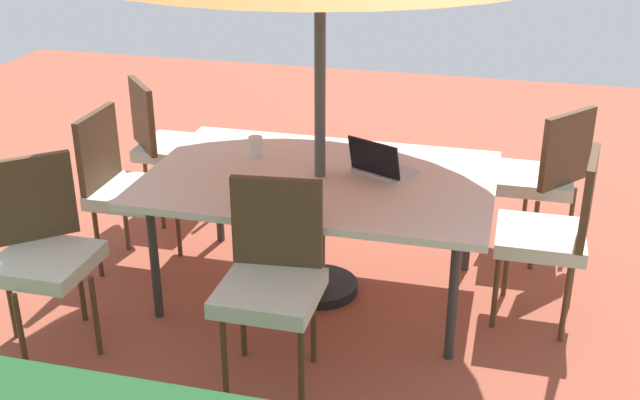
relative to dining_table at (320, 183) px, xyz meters
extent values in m
cube|color=#9E4C38|center=(0.00, 0.00, -0.70)|extent=(10.00, 10.00, 0.02)
cube|color=silver|center=(0.00, 0.00, 0.02)|extent=(1.90, 1.26, 0.04)
cylinder|color=#333333|center=(-0.80, -0.48, -0.34)|extent=(0.05, 0.05, 0.69)
cylinder|color=#333333|center=(0.80, -0.48, -0.34)|extent=(0.05, 0.05, 0.69)
cylinder|color=#333333|center=(-0.80, 0.48, -0.34)|extent=(0.05, 0.05, 0.69)
cylinder|color=#333333|center=(0.80, 0.48, -0.34)|extent=(0.05, 0.05, 0.69)
cylinder|color=#4C4C4C|center=(0.00, 0.00, 0.43)|extent=(0.06, 0.06, 2.23)
cylinder|color=black|center=(0.00, 0.00, -0.66)|extent=(0.44, 0.44, 0.06)
cube|color=silver|center=(1.23, -0.81, -0.20)|extent=(0.46, 0.46, 0.08)
cube|color=#4C3823|center=(1.39, -0.67, 0.07)|extent=(0.32, 0.35, 0.45)
cylinder|color=#4C3823|center=(0.98, -0.79, -0.46)|extent=(0.03, 0.03, 0.45)
cylinder|color=#4C3823|center=(1.22, -1.06, -0.46)|extent=(0.03, 0.03, 0.45)
cylinder|color=#4C3823|center=(1.24, -0.56, -0.46)|extent=(0.03, 0.03, 0.45)
cylinder|color=#4C3823|center=(1.48, -0.82, -0.46)|extent=(0.03, 0.03, 0.45)
cube|color=silver|center=(1.15, -0.03, -0.20)|extent=(0.46, 0.46, 0.08)
cube|color=#4C3823|center=(1.36, -0.03, 0.07)|extent=(0.04, 0.44, 0.45)
cylinder|color=#4C3823|center=(0.97, 0.15, -0.46)|extent=(0.03, 0.03, 0.45)
cylinder|color=#4C3823|center=(0.97, -0.21, -0.46)|extent=(0.03, 0.03, 0.45)
cylinder|color=#4C3823|center=(1.33, 0.15, -0.46)|extent=(0.03, 0.03, 0.45)
cylinder|color=#4C3823|center=(1.33, -0.21, -0.46)|extent=(0.03, 0.03, 0.45)
cube|color=silver|center=(-1.16, -0.84, -0.20)|extent=(0.46, 0.46, 0.08)
cube|color=#4C3823|center=(-1.33, -0.71, 0.07)|extent=(0.30, 0.37, 0.45)
cylinder|color=#4C3823|center=(-1.13, -1.09, -0.46)|extent=(0.03, 0.03, 0.45)
cylinder|color=#4C3823|center=(-0.91, -0.81, -0.46)|extent=(0.03, 0.03, 0.45)
cylinder|color=#4C3823|center=(-1.42, -0.87, -0.46)|extent=(0.03, 0.03, 0.45)
cylinder|color=#4C3823|center=(-1.19, -0.59, -0.46)|extent=(0.03, 0.03, 0.45)
cube|color=silver|center=(-1.20, -0.02, -0.20)|extent=(0.46, 0.46, 0.08)
cube|color=#4C3823|center=(-1.41, 0.00, 0.07)|extent=(0.09, 0.44, 0.45)
cylinder|color=#4C3823|center=(-1.05, -0.22, -0.46)|extent=(0.03, 0.03, 0.45)
cylinder|color=#4C3823|center=(-1.00, 0.13, -0.46)|extent=(0.03, 0.03, 0.45)
cylinder|color=#4C3823|center=(-1.40, -0.18, -0.46)|extent=(0.03, 0.03, 0.45)
cylinder|color=#4C3823|center=(-1.36, 0.18, -0.46)|extent=(0.03, 0.03, 0.45)
cube|color=silver|center=(1.20, 0.87, -0.20)|extent=(0.46, 0.46, 0.08)
cube|color=#4C3823|center=(1.33, 0.72, 0.07)|extent=(0.35, 0.32, 0.45)
cylinder|color=#4C3823|center=(1.21, 1.13, -0.46)|extent=(0.03, 0.03, 0.45)
cylinder|color=#4C3823|center=(0.94, 0.89, -0.46)|extent=(0.03, 0.03, 0.45)
cylinder|color=#4C3823|center=(1.45, 0.86, -0.46)|extent=(0.03, 0.03, 0.45)
cylinder|color=#4C3823|center=(1.18, 0.62, -0.46)|extent=(0.03, 0.03, 0.45)
cube|color=silver|center=(0.02, 0.88, -0.20)|extent=(0.46, 0.46, 0.08)
cube|color=#4C3823|center=(0.04, 0.67, 0.07)|extent=(0.44, 0.08, 0.45)
cylinder|color=#4C3823|center=(0.18, 1.08, -0.46)|extent=(0.03, 0.03, 0.45)
cylinder|color=#4C3823|center=(-0.18, 1.04, -0.46)|extent=(0.03, 0.03, 0.45)
cylinder|color=#4C3823|center=(0.22, 0.72, -0.46)|extent=(0.03, 0.03, 0.45)
cylinder|color=#4C3823|center=(-0.14, 0.68, -0.46)|extent=(0.03, 0.03, 0.45)
cube|color=#B7B7BC|center=(-0.34, -0.15, 0.05)|extent=(0.38, 0.33, 0.02)
cube|color=black|center=(-0.29, -0.05, 0.16)|extent=(0.31, 0.18, 0.20)
cylinder|color=white|center=(0.44, -0.21, 0.10)|extent=(0.08, 0.08, 0.12)
camera|label=1|loc=(-1.00, 3.94, 1.71)|focal=44.78mm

